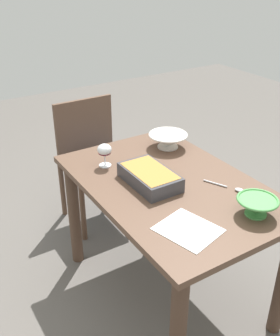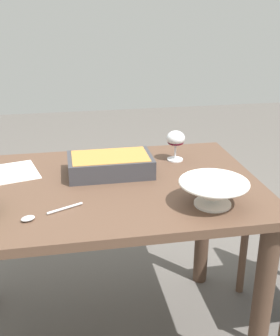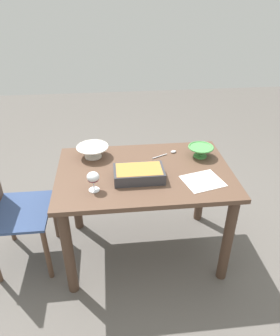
{
  "view_description": "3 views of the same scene",
  "coord_description": "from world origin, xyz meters",
  "px_view_note": "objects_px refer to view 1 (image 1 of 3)",
  "views": [
    {
      "loc": [
        -1.38,
        1.04,
        1.73
      ],
      "look_at": [
        0.1,
        0.12,
        0.8
      ],
      "focal_mm": 42.74,
      "sensor_mm": 36.0,
      "label": 1
    },
    {
      "loc": [
        -0.11,
        -1.4,
        1.36
      ],
      "look_at": [
        0.15,
        0.02,
        0.77
      ],
      "focal_mm": 44.79,
      "sensor_mm": 36.0,
      "label": 2
    },
    {
      "loc": [
        0.22,
        1.79,
        1.84
      ],
      "look_at": [
        0.03,
        0.01,
        0.76
      ],
      "focal_mm": 33.69,
      "sensor_mm": 36.0,
      "label": 3
    }
  ],
  "objects_px": {
    "casserole_dish": "(150,176)",
    "mixing_bowl": "(257,206)",
    "serving_spoon": "(232,188)",
    "chair": "(92,155)",
    "dining_table": "(169,205)",
    "wine_glass": "(105,151)",
    "napkin": "(188,229)",
    "small_bowl": "(168,140)"
  },
  "relations": [
    {
      "from": "serving_spoon",
      "to": "dining_table",
      "type": "bearing_deg",
      "value": 45.82
    },
    {
      "from": "dining_table",
      "to": "napkin",
      "type": "xyz_separation_m",
      "value": [
        -0.36,
        0.16,
        0.13
      ]
    },
    {
      "from": "wine_glass",
      "to": "napkin",
      "type": "relative_size",
      "value": 0.54
    },
    {
      "from": "wine_glass",
      "to": "casserole_dish",
      "type": "relative_size",
      "value": 0.4
    },
    {
      "from": "wine_glass",
      "to": "small_bowl",
      "type": "height_order",
      "value": "wine_glass"
    },
    {
      "from": "dining_table",
      "to": "wine_glass",
      "type": "bearing_deg",
      "value": 29.97
    },
    {
      "from": "napkin",
      "to": "dining_table",
      "type": "bearing_deg",
      "value": -24.74
    },
    {
      "from": "chair",
      "to": "napkin",
      "type": "height_order",
      "value": "chair"
    },
    {
      "from": "casserole_dish",
      "to": "small_bowl",
      "type": "bearing_deg",
      "value": -47.29
    },
    {
      "from": "chair",
      "to": "small_bowl",
      "type": "bearing_deg",
      "value": -159.76
    },
    {
      "from": "dining_table",
      "to": "small_bowl",
      "type": "distance_m",
      "value": 0.45
    },
    {
      "from": "casserole_dish",
      "to": "dining_table",
      "type": "bearing_deg",
      "value": -116.88
    },
    {
      "from": "dining_table",
      "to": "chair",
      "type": "xyz_separation_m",
      "value": [
        0.94,
        -0.01,
        -0.11
      ]
    },
    {
      "from": "wine_glass",
      "to": "mixing_bowl",
      "type": "relative_size",
      "value": 0.7
    },
    {
      "from": "chair",
      "to": "wine_glass",
      "type": "distance_m",
      "value": 0.73
    },
    {
      "from": "chair",
      "to": "serving_spoon",
      "type": "distance_m",
      "value": 1.2
    },
    {
      "from": "casserole_dish",
      "to": "serving_spoon",
      "type": "relative_size",
      "value": 1.63
    },
    {
      "from": "dining_table",
      "to": "serving_spoon",
      "type": "height_order",
      "value": "serving_spoon"
    },
    {
      "from": "small_bowl",
      "to": "serving_spoon",
      "type": "xyz_separation_m",
      "value": [
        -0.56,
        0.02,
        -0.04
      ]
    },
    {
      "from": "wine_glass",
      "to": "casserole_dish",
      "type": "xyz_separation_m",
      "value": [
        -0.29,
        -0.1,
        -0.05
      ]
    },
    {
      "from": "napkin",
      "to": "mixing_bowl",
      "type": "bearing_deg",
      "value": -102.23
    },
    {
      "from": "dining_table",
      "to": "serving_spoon",
      "type": "xyz_separation_m",
      "value": [
        -0.21,
        -0.22,
        0.14
      ]
    },
    {
      "from": "serving_spoon",
      "to": "chair",
      "type": "bearing_deg",
      "value": 10.05
    },
    {
      "from": "chair",
      "to": "serving_spoon",
      "type": "xyz_separation_m",
      "value": [
        -1.15,
        -0.2,
        0.25
      ]
    },
    {
      "from": "casserole_dish",
      "to": "mixing_bowl",
      "type": "relative_size",
      "value": 1.76
    },
    {
      "from": "wine_glass",
      "to": "serving_spoon",
      "type": "bearing_deg",
      "value": -143.03
    },
    {
      "from": "chair",
      "to": "dining_table",
      "type": "bearing_deg",
      "value": 179.22
    },
    {
      "from": "wine_glass",
      "to": "casserole_dish",
      "type": "height_order",
      "value": "wine_glass"
    },
    {
      "from": "dining_table",
      "to": "small_bowl",
      "type": "height_order",
      "value": "small_bowl"
    },
    {
      "from": "dining_table",
      "to": "serving_spoon",
      "type": "distance_m",
      "value": 0.33
    },
    {
      "from": "casserole_dish",
      "to": "serving_spoon",
      "type": "distance_m",
      "value": 0.4
    },
    {
      "from": "small_bowl",
      "to": "napkin",
      "type": "relative_size",
      "value": 0.96
    },
    {
      "from": "serving_spoon",
      "to": "napkin",
      "type": "xyz_separation_m",
      "value": [
        -0.14,
        0.38,
        -0.01
      ]
    },
    {
      "from": "small_bowl",
      "to": "napkin",
      "type": "height_order",
      "value": "small_bowl"
    },
    {
      "from": "casserole_dish",
      "to": "napkin",
      "type": "xyz_separation_m",
      "value": [
        -0.4,
        0.07,
        -0.04
      ]
    },
    {
      "from": "dining_table",
      "to": "wine_glass",
      "type": "xyz_separation_m",
      "value": [
        0.33,
        0.19,
        0.22
      ]
    },
    {
      "from": "small_bowl",
      "to": "wine_glass",
      "type": "bearing_deg",
      "value": 91.98
    },
    {
      "from": "dining_table",
      "to": "chair",
      "type": "bearing_deg",
      "value": -0.78
    },
    {
      "from": "mixing_bowl",
      "to": "serving_spoon",
      "type": "distance_m",
      "value": 0.23
    },
    {
      "from": "wine_glass",
      "to": "mixing_bowl",
      "type": "height_order",
      "value": "wine_glass"
    },
    {
      "from": "chair",
      "to": "small_bowl",
      "type": "distance_m",
      "value": 0.7
    },
    {
      "from": "casserole_dish",
      "to": "wine_glass",
      "type": "bearing_deg",
      "value": 19.23
    }
  ]
}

